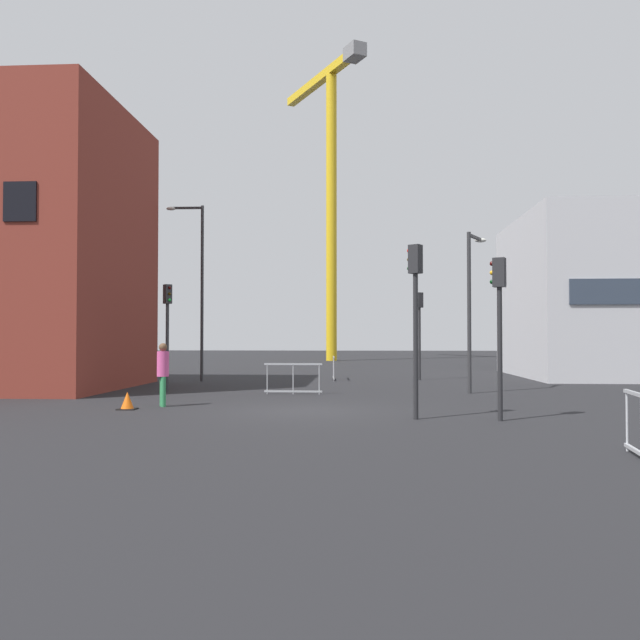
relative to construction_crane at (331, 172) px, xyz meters
The scene contains 14 objects.
ground 41.53m from the construction_crane, 88.40° to the right, with size 160.00×160.00×0.00m, color black.
brick_building 34.80m from the construction_crane, 109.81° to the right, with size 9.52×8.64×10.86m.
office_block 29.74m from the construction_crane, 53.21° to the right, with size 11.50×10.97×8.02m.
construction_crane is the anchor object (origin of this frame).
streetlamp_tall 29.24m from the construction_crane, 100.15° to the right, with size 1.74×0.24×7.96m.
streetlamp_short 35.15m from the construction_crane, 78.46° to the right, with size 0.92×1.45×5.73m.
traffic_light_verge 28.86m from the construction_crane, 78.03° to the right, with size 0.39×0.35×4.06m.
traffic_light_near 42.84m from the construction_crane, 81.59° to the right, with size 0.39×0.34×3.89m.
traffic_light_island 35.44m from the construction_crane, 97.66° to the right, with size 0.36×0.37×3.90m.
traffic_light_corner 42.37m from the construction_crane, 84.34° to the right, with size 0.38×0.36×4.24m.
pedestrian_walking 40.50m from the construction_crane, 94.61° to the right, with size 0.34×0.34×1.82m.
safety_barrier_mid_span 36.59m from the construction_crane, 89.52° to the right, with size 2.02×0.07×1.08m.
safety_barrier_rear 29.57m from the construction_crane, 86.95° to the right, with size 0.18×2.15×1.08m.
traffic_cone_by_barrier 41.65m from the construction_crane, 95.60° to the right, with size 0.48×0.48×0.49m.
Camera 1 is at (1.63, -18.25, 2.00)m, focal length 37.85 mm.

